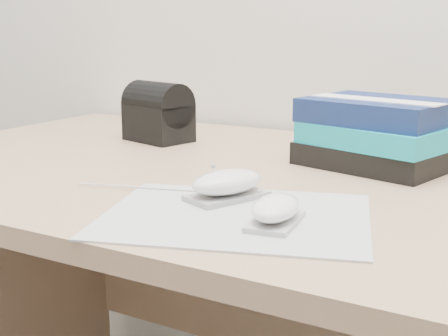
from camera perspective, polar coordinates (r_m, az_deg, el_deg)
The scene contains 7 objects.
desk at distance 1.12m, azimuth 9.27°, elevation -12.13°, with size 1.60×0.80×0.73m.
mousepad at distance 0.79m, azimuth 1.10°, elevation -4.39°, with size 0.33×0.26×0.00m, color #9B9CA3.
mouse_rear at distance 0.85m, azimuth 0.28°, elevation -1.52°, with size 0.10×0.13×0.05m.
mouse_front at distance 0.75m, azimuth 4.73°, elevation -3.85°, with size 0.07×0.10×0.04m.
usb_cable at distance 0.91m, azimuth -7.27°, elevation -1.80°, with size 0.00×0.00×0.21m, color silver.
book_stack at distance 1.09m, azimuth 13.95°, elevation 3.12°, with size 0.27×0.24×0.12m.
pouch at distance 1.30m, azimuth -6.04°, elevation 5.07°, with size 0.15×0.12×0.12m.
Camera 1 is at (0.34, 0.69, 0.97)m, focal length 50.00 mm.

